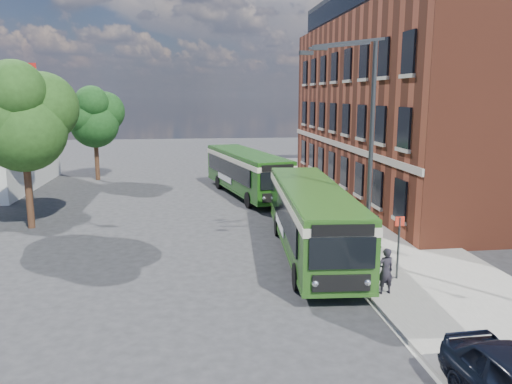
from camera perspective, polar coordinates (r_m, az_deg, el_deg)
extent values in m
plane|color=#28282A|center=(22.27, -2.12, -7.02)|extent=(120.00, 120.00, 0.00)
cube|color=gray|center=(31.17, 9.44, -1.77)|extent=(6.00, 48.00, 0.15)
cube|color=beige|center=(30.46, 3.93, -2.08)|extent=(0.12, 48.00, 0.01)
cube|color=brown|center=(36.71, 18.57, 9.06)|extent=(12.00, 26.00, 12.00)
cube|color=#B3A898|center=(34.68, 9.26, 5.43)|extent=(0.12, 26.00, 0.35)
cube|color=#202228|center=(37.22, 19.28, 20.03)|extent=(10.80, 24.80, 2.20)
cylinder|color=#333637|center=(35.79, -24.70, 6.19)|extent=(0.10, 0.10, 9.00)
cube|color=red|center=(35.62, -24.53, 12.80)|extent=(0.90, 0.02, 0.60)
cylinder|color=#333637|center=(21.45, 12.48, -7.58)|extent=(0.44, 0.44, 0.30)
cylinder|color=#333637|center=(20.50, 12.98, 4.03)|extent=(0.18, 0.18, 9.00)
cube|color=#333637|center=(19.49, 10.62, 16.46)|extent=(2.58, 0.46, 0.37)
cube|color=#333637|center=(20.63, 9.57, 16.18)|extent=(2.58, 0.46, 0.37)
cube|color=#333637|center=(18.66, 7.31, 16.03)|extent=(0.55, 0.22, 0.16)
cube|color=#333637|center=(20.76, 5.76, 15.54)|extent=(0.55, 0.22, 0.16)
cylinder|color=#333637|center=(19.31, 15.94, -6.41)|extent=(0.08, 0.08, 2.50)
cube|color=red|center=(19.02, 16.11, -3.24)|extent=(0.35, 0.04, 0.35)
cube|color=#265219|center=(21.82, 6.38, -2.62)|extent=(3.33, 11.87, 2.45)
cube|color=#265219|center=(22.15, 6.31, -5.83)|extent=(3.37, 11.92, 0.14)
cube|color=black|center=(21.90, 2.95, -2.17)|extent=(0.79, 9.91, 1.10)
cube|color=black|center=(22.32, 9.50, -2.06)|extent=(0.79, 9.91, 1.10)
cube|color=beige|center=(21.64, 6.42, -0.50)|extent=(3.39, 11.94, 0.32)
cube|color=#265219|center=(21.57, 6.44, 0.44)|extent=(3.22, 11.77, 0.12)
cube|color=black|center=(16.20, 9.84, -6.91)|extent=(2.15, 0.23, 1.05)
cube|color=black|center=(15.98, 9.94, -4.36)|extent=(2.00, 0.22, 0.38)
cube|color=black|center=(16.53, 9.73, -10.22)|extent=(1.90, 0.22, 0.55)
sphere|color=silver|center=(16.38, 6.77, -10.33)|extent=(0.26, 0.26, 0.26)
sphere|color=silver|center=(16.75, 12.60, -10.04)|extent=(0.26, 0.26, 0.26)
cube|color=black|center=(27.47, 4.37, 0.73)|extent=(2.00, 0.22, 0.90)
cube|color=white|center=(22.76, 2.72, -3.61)|extent=(0.27, 3.19, 0.45)
cylinder|color=black|center=(18.17, 4.74, -9.62)|extent=(0.35, 1.02, 1.00)
cylinder|color=black|center=(18.63, 11.98, -9.30)|extent=(0.35, 1.02, 1.00)
cylinder|color=black|center=(24.92, 2.49, -3.86)|extent=(0.35, 1.02, 1.00)
cylinder|color=black|center=(25.25, 7.79, -3.75)|extent=(0.35, 1.02, 1.00)
cube|color=#1B4C13|center=(34.75, -1.13, 2.55)|extent=(4.93, 11.76, 2.45)
cube|color=#1B4C13|center=(34.96, -1.13, 0.48)|extent=(4.98, 11.81, 0.14)
cube|color=black|center=(34.63, -3.30, 2.71)|extent=(2.18, 9.48, 1.10)
cube|color=black|center=(35.44, 0.67, 2.92)|extent=(2.18, 9.48, 1.10)
cube|color=#F3E8C8|center=(34.64, -1.14, 3.90)|extent=(5.00, 11.83, 0.32)
cube|color=#1B4C13|center=(34.60, -1.14, 4.49)|extent=(4.81, 11.64, 0.12)
cube|color=black|center=(29.38, 2.48, 1.32)|extent=(2.12, 0.54, 1.05)
cube|color=black|center=(29.25, 2.50, 2.77)|extent=(1.97, 0.51, 0.38)
cube|color=black|center=(29.55, 2.47, -0.59)|extent=(1.87, 0.49, 0.55)
sphere|color=silver|center=(29.27, 0.92, -0.70)|extent=(0.26, 0.26, 0.26)
sphere|color=silver|center=(29.90, 3.97, -0.47)|extent=(0.26, 0.26, 0.26)
cube|color=black|center=(40.19, -3.78, 4.00)|extent=(1.97, 0.51, 0.90)
cube|color=white|center=(35.41, -3.63, 1.66)|extent=(0.73, 3.13, 0.45)
cylinder|color=black|center=(30.93, -0.83, -0.91)|extent=(0.49, 1.04, 1.00)
cylinder|color=black|center=(31.75, 3.16, -0.62)|extent=(0.49, 1.04, 1.00)
cylinder|color=black|center=(37.40, -4.27, 1.14)|extent=(0.49, 1.04, 1.00)
cylinder|color=black|center=(38.08, -0.88, 1.35)|extent=(0.49, 1.04, 1.00)
imported|color=black|center=(17.88, 14.57, -8.72)|extent=(0.65, 0.48, 1.63)
imported|color=black|center=(23.03, 13.40, -4.38)|extent=(0.80, 0.66, 1.49)
cylinder|color=#3C2415|center=(28.57, -24.52, -0.18)|extent=(0.36, 0.36, 3.68)
sphere|color=#234817|center=(28.18, -25.07, 6.50)|extent=(4.34, 4.34, 4.34)
sphere|color=#234817|center=(28.53, -23.23, 8.88)|extent=(3.68, 3.68, 3.68)
sphere|color=#234817|center=(27.83, -27.03, 7.68)|extent=(3.34, 3.34, 3.34)
sphere|color=#234817|center=(27.33, -25.93, 10.37)|extent=(3.01, 3.01, 3.01)
cylinder|color=#3C2415|center=(35.80, -27.12, 1.41)|extent=(0.36, 0.36, 3.34)
sphere|color=#1C4D10|center=(35.75, -26.21, 7.97)|extent=(3.34, 3.34, 3.34)
cylinder|color=#3C2415|center=(43.08, -17.72, 3.48)|extent=(0.36, 0.36, 3.27)
sphere|color=#173F16|center=(42.82, -17.96, 7.42)|extent=(3.86, 3.86, 3.86)
sphere|color=#173F16|center=(43.23, -16.91, 8.79)|extent=(3.27, 3.27, 3.27)
sphere|color=#173F16|center=(42.41, -19.03, 8.13)|extent=(2.97, 2.97, 2.97)
sphere|color=#173F16|center=(42.03, -18.28, 9.68)|extent=(2.67, 2.67, 2.67)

